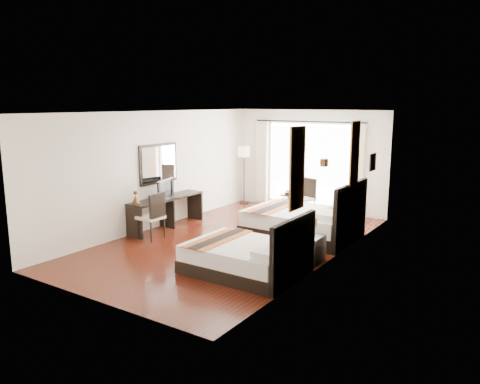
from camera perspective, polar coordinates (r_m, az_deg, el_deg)
The scene contains 29 objects.
floor at distance 10.30m, azimuth -0.80°, elevation -6.05°, with size 4.50×7.50×0.01m, color #341209.
ceiling at distance 9.86m, azimuth -0.85°, elevation 9.69°, with size 4.50×7.50×0.02m, color white.
wall_headboard at distance 8.93m, azimuth 11.15°, elevation 0.39°, with size 0.01×7.50×2.80m, color silver.
wall_desk at distance 11.39m, azimuth -10.20°, elevation 2.65°, with size 0.01×7.50×2.80m, color silver.
wall_window at distance 13.22m, azimuth 8.40°, elevation 3.82°, with size 4.50×0.01×2.80m, color silver.
wall_entry at distance 7.27m, azimuth -17.75°, elevation -2.31°, with size 4.50×0.01×2.80m, color silver.
window_glass at distance 13.22m, azimuth 8.36°, elevation 3.39°, with size 2.40×0.02×2.20m, color white.
sheer_curtain at distance 13.16m, azimuth 8.24°, elevation 3.36°, with size 2.30×0.02×2.10m, color white.
drape_left at distance 13.81m, azimuth 2.72°, elevation 3.72°, with size 0.35×0.14×2.35m, color beige.
drape_right at distance 12.58m, azimuth 14.14°, elevation 2.71°, with size 0.35×0.14×2.35m, color beige.
art_panel_near at distance 7.55m, azimuth 6.99°, elevation 2.86°, with size 0.03×0.50×1.35m, color maroon.
art_panel_far at distance 9.95m, azimuth 13.80°, elevation 4.54°, with size 0.03×0.50×1.35m, color maroon.
wall_sconce at distance 8.62m, azimuth 10.22°, elevation 3.55°, with size 0.10×0.14×0.14m, color #462D19.
mirror_frame at distance 11.40m, azimuth -9.93°, elevation 3.43°, with size 0.04×1.25×0.95m, color black.
mirror_glass at distance 11.38m, azimuth -9.83°, elevation 3.42°, with size 0.01×1.12×0.82m, color white.
bed_near at distance 8.38m, azimuth 0.98°, elevation -7.91°, with size 2.01×1.57×1.13m.
bed_far at distance 10.65m, azimuth 7.85°, elevation -3.65°, with size 2.35×1.83×1.33m.
nightstand at distance 9.06m, azimuth 8.57°, elevation -6.86°, with size 0.42×0.52×0.50m, color black.
table_lamp at distance 9.00m, azimuth 8.72°, elevation -3.82°, with size 0.21×0.21×0.34m.
vase at distance 8.83m, azimuth 8.28°, elevation -5.21°, with size 0.12×0.12×0.13m, color black.
console_desk at distance 11.45m, azimuth -8.90°, elevation -2.47°, with size 0.50×2.20×0.76m, color black.
television at distance 11.21m, azimuth -9.40°, elevation 0.36°, with size 0.77×0.10×0.44m, color black.
bronze_figurine at distance 10.64m, azimuth -12.60°, elevation -0.78°, with size 0.18×0.18×0.27m, color #462D19, non-canonical shape.
desk_chair at distance 10.59m, azimuth -10.72°, elevation -3.95°, with size 0.50×0.50×1.05m.
floor_lamp at distance 13.88m, azimuth 0.49°, elevation 4.51°, with size 0.35×0.35×1.72m.
side_table at distance 12.92m, azimuth 5.90°, elevation -1.39°, with size 0.46×0.46×0.53m, color black.
fruit_bowl at distance 12.83m, azimuth 5.88°, elevation -0.14°, with size 0.23×0.23×0.06m, color #412B17.
window_chair at distance 12.58m, azimuth 7.85°, elevation -1.55°, with size 0.60×0.60×1.02m.
jute_rug at distance 12.81m, azimuth 4.94°, elevation -2.67°, with size 1.19×0.81×0.01m, color tan.
Camera 1 is at (5.57, -8.14, 2.99)m, focal length 35.00 mm.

